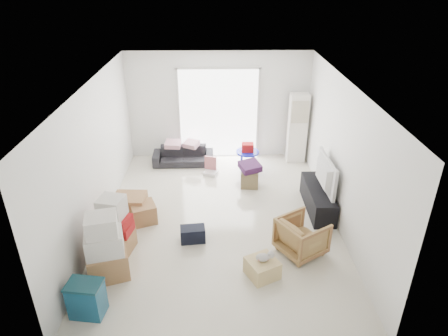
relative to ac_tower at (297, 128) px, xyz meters
name	(u,v)px	position (x,y,z in m)	size (l,w,h in m)	color
room_shell	(219,158)	(-1.95, -2.65, 0.48)	(4.98, 6.48, 3.18)	silver
sliding_door	(218,110)	(-1.95, 0.33, 0.37)	(2.10, 0.04, 2.33)	white
ac_tower	(297,128)	(0.00, 0.00, 0.00)	(0.45, 0.30, 1.75)	white
tv_console	(318,199)	(0.05, -2.30, -0.63)	(0.44, 1.46, 0.49)	black
television	(320,185)	(0.05, -2.30, -0.31)	(1.15, 0.66, 0.15)	black
sofa	(183,153)	(-2.84, -0.15, -0.58)	(1.50, 0.44, 0.59)	#28282D
pillow_left	(173,140)	(-3.08, -0.12, -0.23)	(0.39, 0.31, 0.12)	#B88697
pillow_right	(191,139)	(-2.63, -0.11, -0.23)	(0.34, 0.28, 0.12)	#B88697
armchair	(302,235)	(-0.55, -3.67, -0.51)	(0.71, 0.66, 0.73)	#A68849
storage_bins	(87,299)	(-3.85, -5.00, -0.59)	(0.53, 0.40, 0.56)	navy
box_stack_a	(105,250)	(-3.75, -4.20, -0.37)	(0.75, 0.69, 1.14)	olive
box_stack_b	(115,229)	(-3.75, -3.57, -0.41)	(0.64, 0.62, 1.07)	olive
box_stack_c	(131,206)	(-3.72, -2.46, -0.65)	(0.64, 0.54, 0.45)	olive
loose_box	(143,213)	(-3.43, -2.67, -0.69)	(0.45, 0.45, 0.38)	olive
duffel_bag	(193,234)	(-2.44, -3.32, -0.73)	(0.44, 0.27, 0.28)	black
ottoman	(250,178)	(-1.26, -1.31, -0.68)	(0.39, 0.39, 0.39)	olive
blanket	(250,168)	(-1.26, -1.31, -0.42)	(0.42, 0.42, 0.14)	#451D4A
kids_table	(248,151)	(-1.26, -0.48, -0.39)	(0.56, 0.56, 0.68)	#141FCC
toy_walker	(211,169)	(-2.15, -0.70, -0.76)	(0.38, 0.36, 0.41)	silver
wood_crate	(262,268)	(-1.28, -4.25, -0.72)	(0.45, 0.45, 0.30)	tan
plush_bunny	(265,257)	(-1.25, -4.25, -0.50)	(0.30, 0.17, 0.15)	#B2ADA8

